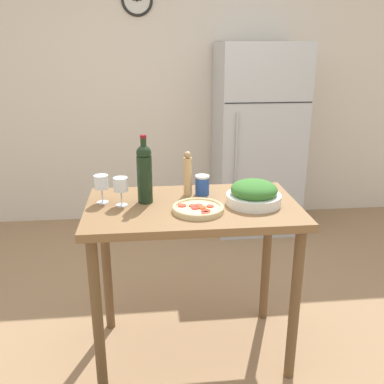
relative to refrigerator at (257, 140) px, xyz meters
The scene contains 11 objects.
ground_plane 2.20m from the refrigerator, 114.15° to the right, with size 14.00×14.00×0.00m, color #9E7A56.
wall_back 1.00m from the refrigerator, 155.01° to the left, with size 6.40×0.08×2.60m.
refrigerator is the anchor object (origin of this frame).
prep_counter 2.01m from the refrigerator, 114.15° to the right, with size 1.15×0.68×0.94m.
wine_bottle 2.08m from the refrigerator, 121.32° to the right, with size 0.08×0.08×0.37m.
wine_glass_near 2.18m from the refrigerator, 123.64° to the right, with size 0.08×0.08×0.16m.
wine_glass_far 2.20m from the refrigerator, 126.75° to the right, with size 0.08×0.08×0.16m.
pepper_mill 1.88m from the refrigerator, 116.49° to the right, with size 0.05×0.05×0.26m.
salad_bowl 1.93m from the refrigerator, 104.87° to the right, with size 0.30×0.30×0.13m.
homemade_pizza 2.10m from the refrigerator, 112.57° to the right, with size 0.27×0.27×0.03m.
salt_canister 1.84m from the refrigerator, 114.11° to the right, with size 0.08×0.08×0.11m.
Camera 1 is at (-0.23, -2.15, 1.76)m, focal length 40.00 mm.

